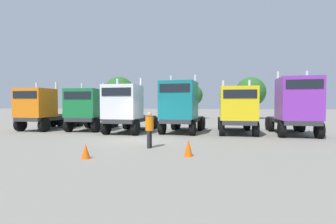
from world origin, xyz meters
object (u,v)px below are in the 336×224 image
(semi_truck_white, at_px, (127,109))
(semi_truck_teal, at_px, (181,107))
(semi_truck_yellow, at_px, (237,110))
(traffic_cone_near, at_px, (188,148))
(semi_truck_orange, at_px, (43,109))
(semi_truck_purple, at_px, (295,106))
(traffic_cone_mid, at_px, (86,151))
(visitor_in_hivis, at_px, (149,127))
(semi_truck_green, at_px, (89,109))

(semi_truck_white, bearing_deg, semi_truck_teal, 99.89)
(semi_truck_yellow, relative_size, traffic_cone_near, 8.70)
(semi_truck_yellow, bearing_deg, semi_truck_orange, -89.93)
(semi_truck_purple, bearing_deg, semi_truck_yellow, -92.32)
(semi_truck_white, relative_size, traffic_cone_mid, 10.44)
(semi_truck_teal, height_order, traffic_cone_mid, semi_truck_teal)
(traffic_cone_near, bearing_deg, visitor_in_hivis, 142.36)
(semi_truck_teal, bearing_deg, semi_truck_yellow, 100.22)
(semi_truck_orange, xyz_separation_m, traffic_cone_mid, (9.18, -9.31, -1.46))
(semi_truck_green, height_order, semi_truck_teal, semi_truck_teal)
(semi_truck_orange, relative_size, semi_truck_teal, 1.05)
(semi_truck_purple, relative_size, traffic_cone_near, 8.35)
(semi_truck_teal, bearing_deg, semi_truck_purple, 96.16)
(traffic_cone_near, xyz_separation_m, traffic_cone_mid, (-3.93, -1.21, -0.07))
(semi_truck_orange, relative_size, semi_truck_green, 1.05)
(semi_truck_purple, bearing_deg, semi_truck_white, -85.37)
(semi_truck_green, height_order, visitor_in_hivis, semi_truck_green)
(semi_truck_white, bearing_deg, semi_truck_orange, -94.03)
(semi_truck_orange, relative_size, traffic_cone_near, 8.52)
(visitor_in_hivis, bearing_deg, semi_truck_yellow, -121.55)
(semi_truck_orange, relative_size, traffic_cone_mid, 10.40)
(semi_truck_teal, distance_m, semi_truck_yellow, 4.07)
(visitor_in_hivis, relative_size, traffic_cone_near, 2.41)
(semi_truck_green, distance_m, semi_truck_teal, 7.68)
(semi_truck_yellow, height_order, visitor_in_hivis, semi_truck_yellow)
(semi_truck_yellow, bearing_deg, traffic_cone_near, -17.81)
(semi_truck_teal, relative_size, visitor_in_hivis, 3.35)
(semi_truck_orange, distance_m, semi_truck_purple, 19.49)
(semi_truck_yellow, bearing_deg, semi_truck_teal, -85.96)
(semi_truck_green, height_order, traffic_cone_mid, semi_truck_green)
(semi_truck_purple, distance_m, traffic_cone_near, 10.45)
(semi_truck_teal, bearing_deg, semi_truck_orange, -85.14)
(semi_truck_white, distance_m, semi_truck_teal, 4.01)
(semi_truck_orange, bearing_deg, semi_truck_yellow, 92.15)
(semi_truck_white, distance_m, semi_truck_yellow, 8.06)
(traffic_cone_near, bearing_deg, semi_truck_yellow, 73.00)
(semi_truck_white, relative_size, semi_truck_yellow, 0.98)
(semi_truck_orange, xyz_separation_m, semi_truck_teal, (11.62, -0.10, 0.21))
(semi_truck_orange, bearing_deg, semi_truck_white, 86.00)
(semi_truck_orange, relative_size, semi_truck_white, 1.00)
(semi_truck_green, bearing_deg, semi_truck_purple, 84.57)
(visitor_in_hivis, bearing_deg, semi_truck_purple, -139.42)
(semi_truck_teal, distance_m, visitor_in_hivis, 6.47)
(traffic_cone_near, relative_size, traffic_cone_mid, 1.22)
(semi_truck_orange, xyz_separation_m, semi_truck_white, (7.66, -0.71, 0.05))
(traffic_cone_mid, bearing_deg, semi_truck_orange, 134.58)
(semi_truck_white, xyz_separation_m, traffic_cone_near, (5.46, -7.40, -1.45))
(semi_truck_green, height_order, semi_truck_purple, semi_truck_purple)
(semi_truck_green, bearing_deg, semi_truck_teal, 82.30)
(traffic_cone_mid, bearing_deg, semi_truck_yellow, 55.82)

